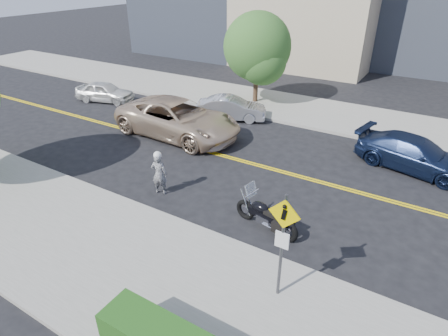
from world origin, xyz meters
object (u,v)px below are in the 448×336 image
object	(u,v)px
parked_car_white	(105,92)
parked_car_blue	(414,154)
parked_car_silver	(231,108)
motorcycle	(267,210)
motorcyclist	(159,173)
suv	(178,118)
pedestrian_sign	(282,238)

from	to	relation	value
parked_car_white	parked_car_blue	world-z (taller)	parked_car_blue
parked_car_silver	motorcycle	bearing A→B (deg)	-165.31
motorcyclist	parked_car_blue	bearing A→B (deg)	-156.32
parked_car_white	motorcycle	bearing A→B (deg)	-130.64
parked_car_blue	motorcycle	bearing A→B (deg)	165.13
suv	parked_car_white	bearing A→B (deg)	77.38
pedestrian_sign	motorcyclist	xyz separation A→B (m)	(-5.86, 2.40, -1.09)
pedestrian_sign	parked_car_silver	bearing A→B (deg)	125.49
suv	parked_car_blue	bearing A→B (deg)	-75.68
parked_car_white	suv	bearing A→B (deg)	-120.97
pedestrian_sign	parked_car_blue	bearing A→B (deg)	78.00
pedestrian_sign	parked_car_blue	distance (m)	9.67
motorcycle	parked_car_silver	world-z (taller)	motorcycle
motorcycle	suv	xyz separation A→B (m)	(-7.10, 4.67, 0.19)
motorcyclist	motorcycle	distance (m)	4.35
suv	parked_car_blue	size ratio (longest dim) A/B	1.36
suv	parked_car_blue	world-z (taller)	suv
pedestrian_sign	parked_car_silver	xyz separation A→B (m)	(-7.50, 10.51, -1.33)
motorcyclist	parked_car_white	bearing A→B (deg)	-51.70
motorcycle	motorcyclist	bearing A→B (deg)	-167.23
motorcycle	parked_car_white	bearing A→B (deg)	167.00
parked_car_white	motorcyclist	bearing A→B (deg)	-139.65
parked_car_blue	suv	bearing A→B (deg)	113.93
motorcycle	parked_car_blue	xyz separation A→B (m)	(3.51, 6.90, -0.02)
motorcyclist	parked_car_blue	distance (m)	10.50
pedestrian_sign	parked_car_blue	size ratio (longest dim) A/B	0.63
motorcyclist	parked_car_blue	xyz separation A→B (m)	(7.85, 6.97, -0.18)
parked_car_silver	parked_car_blue	world-z (taller)	parked_car_blue
motorcycle	suv	distance (m)	8.50
pedestrian_sign	parked_car_white	xyz separation A→B (m)	(-15.89, 9.11, -1.34)
pedestrian_sign	motorcyclist	distance (m)	6.43
motorcyclist	suv	distance (m)	5.49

